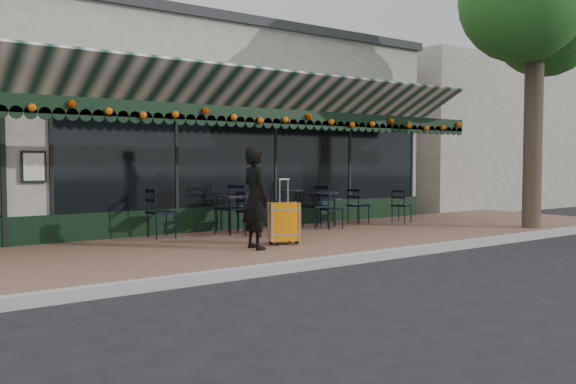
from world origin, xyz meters
TOP-DOWN VIEW (x-y plane):
  - ground at (0.00, 0.00)m, footprint 80.00×80.00m
  - sidewalk at (0.00, 2.00)m, footprint 18.00×4.00m
  - curb at (0.00, -0.08)m, footprint 18.00×0.16m
  - restaurant_building at (0.00, 7.84)m, footprint 12.00×9.60m
  - neighbor_building_right at (13.00, 8.00)m, footprint 12.00×8.00m
  - woman at (-0.89, 1.28)m, footprint 0.45×0.65m
  - suitcase at (-0.19, 1.45)m, footprint 0.56×0.44m
  - cafe_table_a at (2.33, 3.57)m, footprint 0.60×0.60m
  - cafe_table_b at (0.00, 3.42)m, footprint 0.62×0.62m
  - chair_a_left at (1.82, 3.07)m, footprint 0.51×0.51m
  - chair_a_right at (3.26, 3.27)m, footprint 0.45×0.45m
  - chair_a_front at (2.05, 2.80)m, footprint 0.46×0.46m
  - chair_a_extra at (4.21, 2.82)m, footprint 0.48×0.48m
  - chair_b_left at (-0.17, 3.31)m, footprint 0.62×0.62m
  - chair_b_right at (0.25, 3.24)m, footprint 0.56×0.56m
  - chair_b_front at (0.08, 2.64)m, footprint 0.55×0.55m
  - chair_solo at (-1.55, 3.49)m, footprint 0.48×0.48m
  - street_tree at (5.99, 0.52)m, footprint 3.66×3.16m

SIDE VIEW (x-z plane):
  - ground at x=0.00m, z-range 0.00..0.00m
  - sidewalk at x=0.00m, z-range 0.00..0.15m
  - curb at x=0.00m, z-range 0.00..0.15m
  - suitcase at x=-0.19m, z-range -0.04..1.10m
  - chair_a_extra at x=4.21m, z-range 0.15..0.94m
  - chair_a_front at x=2.05m, z-range 0.15..0.97m
  - chair_a_right at x=3.26m, z-range 0.15..0.97m
  - chair_b_right at x=0.25m, z-range 0.15..1.01m
  - chair_b_front at x=0.08m, z-range 0.15..1.02m
  - chair_a_left at x=1.82m, z-range 0.15..1.08m
  - chair_solo at x=-1.55m, z-range 0.15..1.10m
  - chair_b_left at x=-0.17m, z-range 0.15..1.14m
  - cafe_table_a at x=2.33m, z-range 0.45..1.19m
  - cafe_table_b at x=0.00m, z-range 0.45..1.22m
  - woman at x=-0.89m, z-range 0.15..1.84m
  - restaurant_building at x=0.00m, z-range 0.02..4.52m
  - neighbor_building_right at x=13.00m, z-range 0.00..4.80m
  - street_tree at x=5.99m, z-range 1.71..8.44m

